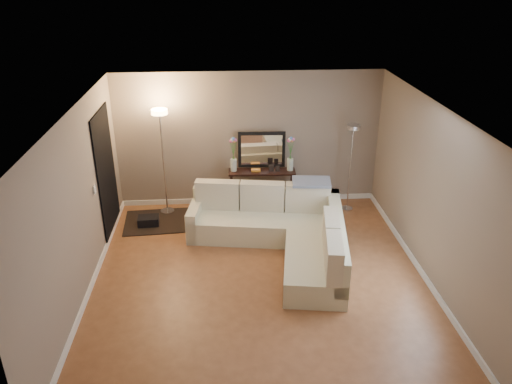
{
  "coord_description": "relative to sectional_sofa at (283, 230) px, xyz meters",
  "views": [
    {
      "loc": [
        -0.5,
        -6.27,
        4.35
      ],
      "look_at": [
        0.0,
        0.8,
        1.1
      ],
      "focal_mm": 35.0,
      "sensor_mm": 36.0,
      "label": 1
    }
  ],
  "objects": [
    {
      "name": "doorway",
      "position": [
        -2.93,
        0.77,
        0.76
      ],
      "size": [
        0.02,
        1.2,
        2.2
      ],
      "primitive_type": "cube",
      "color": "black",
      "rests_on": "ground"
    },
    {
      "name": "wall_left",
      "position": [
        -2.96,
        -0.93,
        0.96
      ],
      "size": [
        0.02,
        5.5,
        2.6
      ],
      "primitive_type": "cube",
      "color": "gray",
      "rests_on": "ground"
    },
    {
      "name": "wall_right",
      "position": [
        2.06,
        -0.93,
        0.96
      ],
      "size": [
        0.02,
        5.5,
        2.6
      ],
      "primitive_type": "cube",
      "color": "gray",
      "rests_on": "ground"
    },
    {
      "name": "charcoal_rug",
      "position": [
        -2.13,
        1.08,
        -0.33
      ],
      "size": [
        1.38,
        1.08,
        0.02
      ],
      "primitive_type": "cube",
      "rotation": [
        0.0,
        0.0,
        0.07
      ],
      "color": "black",
      "rests_on": "floor"
    },
    {
      "name": "leaning_mirror",
      "position": [
        -0.22,
        1.69,
        0.81
      ],
      "size": [
        0.89,
        0.08,
        0.7
      ],
      "color": "black",
      "rests_on": "console_table"
    },
    {
      "name": "baseboard_back",
      "position": [
        -0.45,
        1.81,
        -0.29
      ],
      "size": [
        5.0,
        0.03,
        0.1
      ],
      "primitive_type": "cube",
      "color": "white",
      "rests_on": "ground"
    },
    {
      "name": "floor_lamp_lit",
      "position": [
        -2.05,
        1.47,
        1.09
      ],
      "size": [
        0.3,
        0.3,
        2.02
      ],
      "color": "silver",
      "rests_on": "floor"
    },
    {
      "name": "console_table",
      "position": [
        -0.3,
        1.53,
        0.1
      ],
      "size": [
        1.27,
        0.39,
        0.78
      ],
      "color": "black",
      "rests_on": "floor"
    },
    {
      "name": "switch_plate",
      "position": [
        -2.93,
        -0.08,
        0.86
      ],
      "size": [
        0.02,
        0.08,
        0.12
      ],
      "primitive_type": "cube",
      "color": "white",
      "rests_on": "ground"
    },
    {
      "name": "black_bag",
      "position": [
        -2.34,
        0.95,
        -0.29
      ],
      "size": [
        0.39,
        0.29,
        0.24
      ],
      "primitive_type": "cube",
      "rotation": [
        0.0,
        0.0,
        0.07
      ],
      "color": "black",
      "rests_on": "charcoal_rug"
    },
    {
      "name": "wall_front",
      "position": [
        -0.45,
        -3.69,
        0.96
      ],
      "size": [
        5.0,
        0.02,
        2.6
      ],
      "primitive_type": "cube",
      "color": "gray",
      "rests_on": "ground"
    },
    {
      "name": "floor_lamp_unlit",
      "position": [
        1.42,
        1.34,
        0.86
      ],
      "size": [
        0.28,
        0.28,
        1.7
      ],
      "color": "silver",
      "rests_on": "floor"
    },
    {
      "name": "ceiling",
      "position": [
        -0.45,
        -0.93,
        2.27
      ],
      "size": [
        5.0,
        5.5,
        0.01
      ],
      "primitive_type": "cube",
      "color": "white",
      "rests_on": "ground"
    },
    {
      "name": "wall_back",
      "position": [
        -0.45,
        1.83,
        0.96
      ],
      "size": [
        5.0,
        0.02,
        2.6
      ],
      "primitive_type": "cube",
      "color": "gray",
      "rests_on": "ground"
    },
    {
      "name": "flower_vase_left",
      "position": [
        -0.76,
        1.55,
        0.73
      ],
      "size": [
        0.15,
        0.12,
        0.66
      ],
      "color": "silver",
      "rests_on": "console_table"
    },
    {
      "name": "sectional_sofa",
      "position": [
        0.0,
        0.0,
        0.0
      ],
      "size": [
        2.68,
        2.83,
        0.91
      ],
      "color": "beige",
      "rests_on": "floor"
    },
    {
      "name": "baseboard_left",
      "position": [
        -2.94,
        -0.93,
        -0.29
      ],
      "size": [
        0.03,
        5.5,
        0.1
      ],
      "primitive_type": "cube",
      "color": "white",
      "rests_on": "ground"
    },
    {
      "name": "floor",
      "position": [
        -0.45,
        -0.93,
        -0.34
      ],
      "size": [
        5.0,
        5.5,
        0.01
      ],
      "primitive_type": "cube",
      "color": "#965C36",
      "rests_on": "ground"
    },
    {
      "name": "table_decor",
      "position": [
        -0.23,
        1.49,
        0.48
      ],
      "size": [
        0.53,
        0.12,
        0.13
      ],
      "color": "orange",
      "rests_on": "console_table"
    },
    {
      "name": "baseboard_right",
      "position": [
        2.03,
        -0.93,
        -0.29
      ],
      "size": [
        0.03,
        5.5,
        0.1
      ],
      "primitive_type": "cube",
      "color": "white",
      "rests_on": "ground"
    },
    {
      "name": "throw_blanket",
      "position": [
        0.55,
        0.56,
        0.61
      ],
      "size": [
        0.69,
        0.44,
        0.09
      ],
      "primitive_type": "cube",
      "rotation": [
        0.1,
        0.0,
        -0.1
      ],
      "color": "gray",
      "rests_on": "sectional_sofa"
    },
    {
      "name": "flower_vase_right",
      "position": [
        0.31,
        1.5,
        0.73
      ],
      "size": [
        0.15,
        0.12,
        0.66
      ],
      "color": "silver",
      "rests_on": "console_table"
    }
  ]
}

